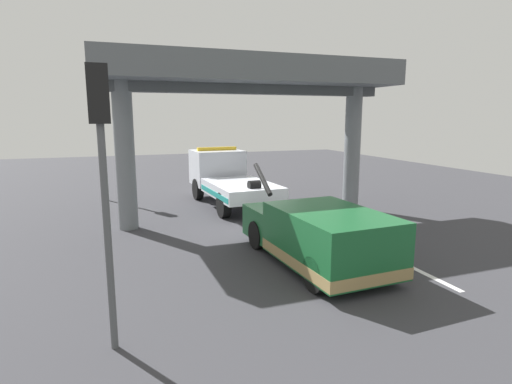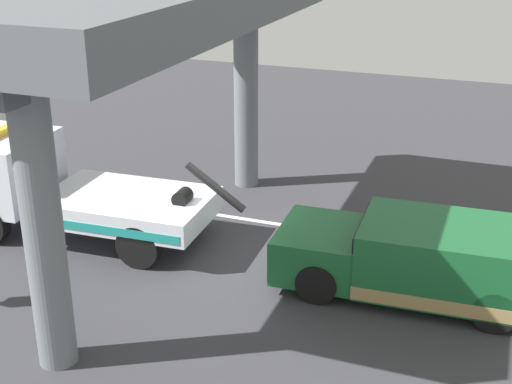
# 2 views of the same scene
# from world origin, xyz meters

# --- Properties ---
(ground_plane) EXTENTS (60.00, 40.00, 0.10)m
(ground_plane) POSITION_xyz_m (0.00, 0.00, -0.05)
(ground_plane) COLOR #38383D
(lane_stripe_west) EXTENTS (2.60, 0.16, 0.01)m
(lane_stripe_west) POSITION_xyz_m (-6.00, -2.22, 0.00)
(lane_stripe_west) COLOR silver
(lane_stripe_west) RESTS_ON ground
(lane_stripe_mid) EXTENTS (2.60, 0.16, 0.01)m
(lane_stripe_mid) POSITION_xyz_m (0.00, -2.22, 0.00)
(lane_stripe_mid) COLOR silver
(lane_stripe_mid) RESTS_ON ground
(lane_stripe_east) EXTENTS (2.60, 0.16, 0.01)m
(lane_stripe_east) POSITION_xyz_m (6.00, -2.22, 0.00)
(lane_stripe_east) COLOR silver
(lane_stripe_east) RESTS_ON ground
(tow_truck_white) EXTENTS (7.30, 2.65, 2.46)m
(tow_truck_white) POSITION_xyz_m (4.06, 0.04, 1.20)
(tow_truck_white) COLOR silver
(tow_truck_white) RESTS_ON ground
(towed_van_green) EXTENTS (5.29, 2.42, 1.58)m
(towed_van_green) POSITION_xyz_m (-4.57, -0.00, 0.78)
(towed_van_green) COLOR #195B2D
(towed_van_green) RESTS_ON ground
(overpass_structure) EXTENTS (3.60, 11.08, 5.99)m
(overpass_structure) POSITION_xyz_m (0.93, 0.00, 5.19)
(overpass_structure) COLOR slate
(overpass_structure) RESTS_ON ground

